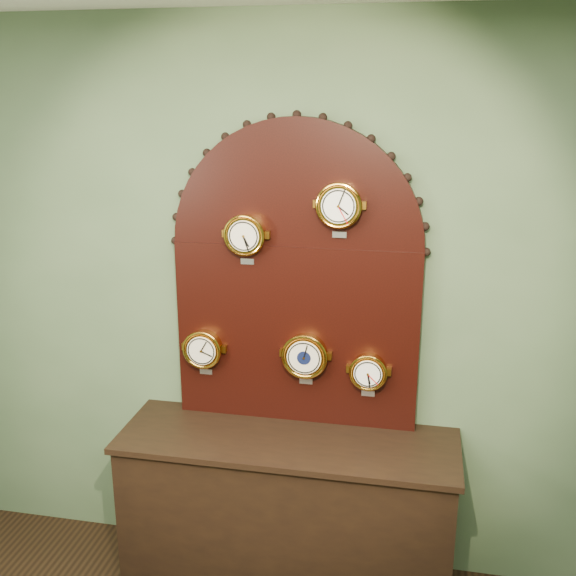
% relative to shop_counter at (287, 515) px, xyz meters
% --- Properties ---
extents(wall_back, '(4.00, 0.00, 4.00)m').
position_rel_shop_counter_xyz_m(wall_back, '(0.00, 0.27, 1.00)').
color(wall_back, '#4B6444').
rests_on(wall_back, ground).
extents(shop_counter, '(1.60, 0.50, 0.80)m').
position_rel_shop_counter_xyz_m(shop_counter, '(0.00, 0.00, 0.00)').
color(shop_counter, black).
rests_on(shop_counter, ground_plane).
extents(display_board, '(1.26, 0.06, 1.53)m').
position_rel_shop_counter_xyz_m(display_board, '(0.00, 0.22, 1.23)').
color(display_board, black).
rests_on(display_board, shop_counter).
extents(roman_clock, '(0.20, 0.08, 0.25)m').
position_rel_shop_counter_xyz_m(roman_clock, '(-0.23, 0.15, 1.39)').
color(roman_clock, gold).
rests_on(roman_clock, display_board).
extents(arabic_clock, '(0.21, 0.08, 0.26)m').
position_rel_shop_counter_xyz_m(arabic_clock, '(0.21, 0.15, 1.54)').
color(arabic_clock, gold).
rests_on(arabic_clock, display_board).
extents(hygrometer, '(0.20, 0.08, 0.25)m').
position_rel_shop_counter_xyz_m(hygrometer, '(-0.46, 0.15, 0.80)').
color(hygrometer, gold).
rests_on(hygrometer, display_board).
extents(barometer, '(0.23, 0.08, 0.28)m').
position_rel_shop_counter_xyz_m(barometer, '(0.06, 0.15, 0.80)').
color(barometer, gold).
rests_on(barometer, display_board).
extents(tide_clock, '(0.18, 0.08, 0.24)m').
position_rel_shop_counter_xyz_m(tide_clock, '(0.37, 0.15, 0.74)').
color(tide_clock, gold).
rests_on(tide_clock, display_board).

